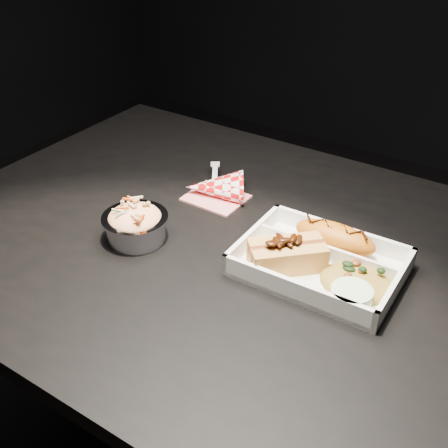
{
  "coord_description": "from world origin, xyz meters",
  "views": [
    {
      "loc": [
        0.37,
        -0.67,
        1.3
      ],
      "look_at": [
        -0.04,
        -0.04,
        0.81
      ],
      "focal_mm": 45.0,
      "sensor_mm": 36.0,
      "label": 1
    }
  ],
  "objects": [
    {
      "name": "dining_table",
      "position": [
        0.0,
        0.0,
        0.66
      ],
      "size": [
        1.2,
        0.8,
        0.75
      ],
      "color": "black",
      "rests_on": "ground"
    },
    {
      "name": "food_tray",
      "position": [
        0.11,
        0.0,
        0.76
      ],
      "size": [
        0.25,
        0.18,
        0.04
      ],
      "rotation": [
        0.0,
        0.0,
        0.02
      ],
      "color": "white",
      "rests_on": "dining_table"
    },
    {
      "name": "fried_pastry",
      "position": [
        0.11,
        0.06,
        0.78
      ],
      "size": [
        0.14,
        0.06,
        0.05
      ],
      "primitive_type": "ellipsoid",
      "rotation": [
        0.0,
        0.0,
        0.02
      ],
      "color": "#C46713",
      "rests_on": "food_tray"
    },
    {
      "name": "hotdog",
      "position": [
        0.07,
        -0.02,
        0.78
      ],
      "size": [
        0.12,
        0.12,
        0.06
      ],
      "rotation": [
        0.0,
        0.0,
        0.76
      ],
      "color": "#D89649",
      "rests_on": "food_tray"
    },
    {
      "name": "fried_rice_mound",
      "position": [
        0.18,
        -0.01,
        0.77
      ],
      "size": [
        0.11,
        0.09,
        0.03
      ],
      "primitive_type": "ellipsoid",
      "rotation": [
        0.0,
        0.0,
        0.02
      ],
      "color": "#AE8832",
      "rests_on": "food_tray"
    },
    {
      "name": "cupcake_liner",
      "position": [
        0.19,
        -0.06,
        0.77
      ],
      "size": [
        0.06,
        0.06,
        0.03
      ],
      "primitive_type": "cylinder",
      "color": "beige",
      "rests_on": "food_tray"
    },
    {
      "name": "foil_coleslaw_cup",
      "position": [
        -0.19,
        -0.09,
        0.78
      ],
      "size": [
        0.11,
        0.11,
        0.07
      ],
      "color": "silver",
      "rests_on": "dining_table"
    },
    {
      "name": "napkin_fork",
      "position": [
        -0.16,
        0.11,
        0.77
      ],
      "size": [
        0.15,
        0.16,
        0.1
      ],
      "rotation": [
        0.0,
        0.0,
        -0.99
      ],
      "color": "red",
      "rests_on": "dining_table"
    }
  ]
}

